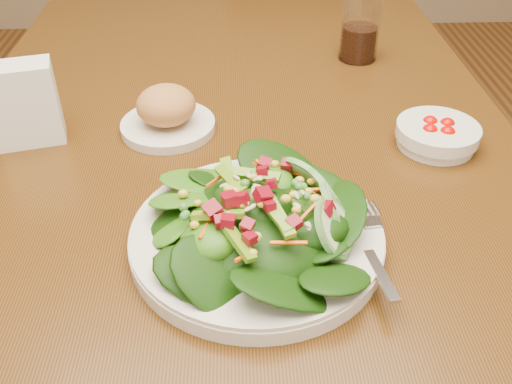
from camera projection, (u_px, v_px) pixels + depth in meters
dining_table at (235, 201)px, 0.93m from camera, size 0.90×1.40×0.75m
chair_far at (296, 49)px, 1.86m from camera, size 0.47×0.48×0.90m
salad_plate at (265, 224)px, 0.67m from camera, size 0.31×0.30×0.09m
bread_plate at (167, 113)px, 0.89m from camera, size 0.15×0.15×0.08m
tomato_bowl at (437, 135)px, 0.86m from camera, size 0.12×0.12×0.04m
drinking_glass at (360, 31)px, 1.10m from camera, size 0.07×0.07×0.13m
napkin_holder at (24, 102)px, 0.84m from camera, size 0.11×0.08×0.13m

